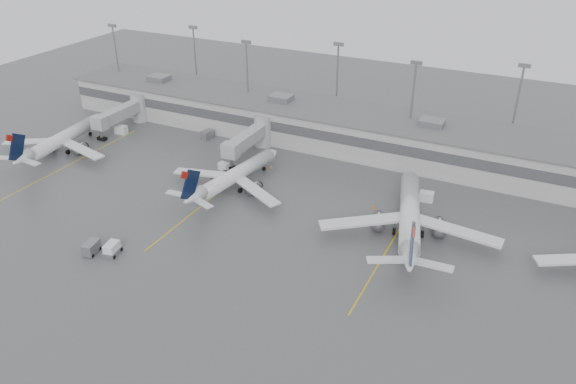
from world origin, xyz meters
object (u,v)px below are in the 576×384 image
at_px(jet_mid_right, 410,217).
at_px(jet_far_left, 60,140).
at_px(jet_mid_left, 233,176).
at_px(baggage_tug, 112,250).

bearing_deg(jet_mid_right, jet_far_left, 165.65).
distance_m(jet_far_left, jet_mid_left, 43.27).
height_order(jet_mid_left, jet_mid_right, jet_mid_right).
relative_size(jet_mid_left, baggage_tug, 8.24).
bearing_deg(jet_mid_right, baggage_tug, -161.83).
bearing_deg(baggage_tug, jet_mid_right, 22.18).
bearing_deg(jet_far_left, jet_mid_right, -5.98).
bearing_deg(baggage_tug, jet_mid_left, 66.71).
distance_m(jet_far_left, baggage_tug, 45.32).
xyz_separation_m(jet_far_left, jet_mid_right, (77.98, 0.97, 0.46)).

